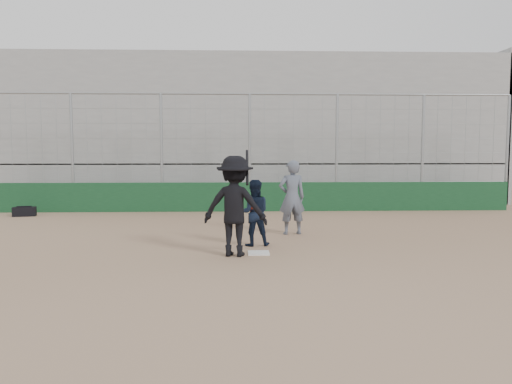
{
  "coord_description": "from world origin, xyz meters",
  "views": [
    {
      "loc": [
        -0.44,
        -10.11,
        2.16
      ],
      "look_at": [
        0.0,
        1.4,
        1.15
      ],
      "focal_mm": 35.0,
      "sensor_mm": 36.0,
      "label": 1
    }
  ],
  "objects_px": {
    "batter_at_plate": "(235,206)",
    "umpire": "(292,201)",
    "catcher_crouched": "(254,223)",
    "equipment_bag": "(24,212)"
  },
  "relations": [
    {
      "from": "batter_at_plate",
      "to": "umpire",
      "type": "distance_m",
      "value": 2.86
    },
    {
      "from": "catcher_crouched",
      "to": "equipment_bag",
      "type": "distance_m",
      "value": 8.82
    },
    {
      "from": "batter_at_plate",
      "to": "umpire",
      "type": "relative_size",
      "value": 1.27
    },
    {
      "from": "catcher_crouched",
      "to": "equipment_bag",
      "type": "xyz_separation_m",
      "value": [
        -7.16,
        5.15,
        -0.35
      ]
    },
    {
      "from": "batter_at_plate",
      "to": "umpire",
      "type": "bearing_deg",
      "value": 60.09
    },
    {
      "from": "batter_at_plate",
      "to": "equipment_bag",
      "type": "relative_size",
      "value": 2.91
    },
    {
      "from": "catcher_crouched",
      "to": "batter_at_plate",
      "type": "bearing_deg",
      "value": -112.85
    },
    {
      "from": "equipment_bag",
      "to": "batter_at_plate",
      "type": "bearing_deg",
      "value": -42.26
    },
    {
      "from": "equipment_bag",
      "to": "umpire",
      "type": "bearing_deg",
      "value": -24.13
    },
    {
      "from": "catcher_crouched",
      "to": "equipment_bag",
      "type": "relative_size",
      "value": 1.38
    }
  ]
}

